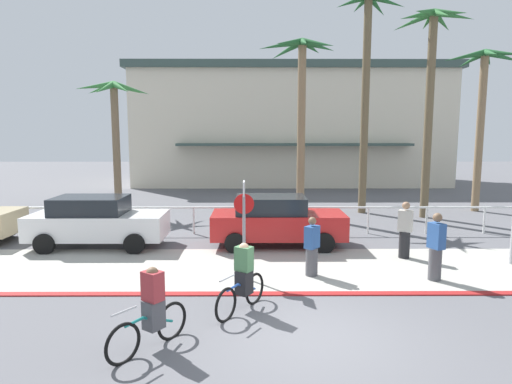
% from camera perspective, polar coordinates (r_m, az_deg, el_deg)
% --- Properties ---
extents(ground_plane, '(80.00, 80.00, 0.00)m').
position_cam_1_polar(ground_plane, '(18.21, 2.95, -4.32)').
color(ground_plane, '#5B5B60').
extents(sidewalk_strip, '(44.00, 4.00, 0.02)m').
position_cam_1_polar(sidewalk_strip, '(12.61, 4.46, -9.76)').
color(sidewalk_strip, '#ADAAA0').
rests_on(sidewalk_strip, ground).
extents(curb_paint, '(44.00, 0.24, 0.03)m').
position_cam_1_polar(curb_paint, '(10.72, 5.37, -12.93)').
color(curb_paint, maroon).
rests_on(curb_paint, ground).
extents(building_backdrop, '(22.74, 10.04, 8.52)m').
position_cam_1_polar(building_backdrop, '(34.20, 4.24, 8.50)').
color(building_backdrop, beige).
rests_on(building_backdrop, ground).
extents(rail_fence, '(24.18, 0.08, 1.04)m').
position_cam_1_polar(rail_fence, '(16.58, 3.26, -2.57)').
color(rail_fence, white).
rests_on(rail_fence, ground).
extents(stop_sign_bike_lane, '(0.52, 0.56, 2.56)m').
position_cam_1_polar(stop_sign_bike_lane, '(11.30, -1.56, -3.06)').
color(stop_sign_bike_lane, gray).
rests_on(stop_sign_bike_lane, ground).
extents(palm_tree_1, '(3.38, 3.07, 6.23)m').
position_cam_1_polar(palm_tree_1, '(22.58, -17.76, 9.77)').
color(palm_tree_1, '#756047').
rests_on(palm_tree_1, ground).
extents(palm_tree_2, '(3.37, 3.01, 7.87)m').
position_cam_1_polar(palm_tree_2, '(20.09, 5.76, 13.83)').
color(palm_tree_2, '#846B4C').
rests_on(palm_tree_2, ground).
extents(palm_tree_3, '(3.48, 3.11, 10.00)m').
position_cam_1_polar(palm_tree_3, '(21.60, 14.15, 16.64)').
color(palm_tree_3, brown).
rests_on(palm_tree_3, ground).
extents(palm_tree_4, '(3.24, 3.01, 8.99)m').
position_cam_1_polar(palm_tree_4, '(21.16, 21.67, 15.04)').
color(palm_tree_4, brown).
rests_on(palm_tree_4, ground).
extents(palm_tree_5, '(3.54, 3.71, 7.63)m').
position_cam_1_polar(palm_tree_5, '(23.75, 27.23, 11.55)').
color(palm_tree_5, '#846B4C').
rests_on(palm_tree_5, ground).
extents(car_white_1, '(4.40, 2.02, 1.69)m').
position_cam_1_polar(car_white_1, '(15.57, -19.85, -3.56)').
color(car_white_1, white).
rests_on(car_white_1, ground).
extents(car_red_2, '(4.40, 2.02, 1.69)m').
position_cam_1_polar(car_red_2, '(14.78, 2.65, -3.69)').
color(car_red_2, red).
rests_on(car_red_2, ground).
extents(cyclist_blue_0, '(1.02, 1.57, 1.50)m').
position_cam_1_polar(cyclist_blue_0, '(9.57, -1.72, -11.16)').
color(cyclist_blue_0, black).
rests_on(cyclist_blue_0, ground).
extents(cyclist_teal_1, '(1.11, 1.51, 1.50)m').
position_cam_1_polar(cyclist_teal_1, '(8.20, -13.35, -14.67)').
color(cyclist_teal_1, black).
rests_on(cyclist_teal_1, ground).
extents(pedestrian_0, '(0.42, 0.47, 1.77)m').
position_cam_1_polar(pedestrian_0, '(12.25, 22.19, -6.87)').
color(pedestrian_0, '#4C4C51').
rests_on(pedestrian_0, ground).
extents(pedestrian_1, '(0.45, 0.47, 1.60)m').
position_cam_1_polar(pedestrian_1, '(11.83, 7.22, -7.34)').
color(pedestrian_1, '#4C4C51').
rests_on(pedestrian_1, ground).
extents(pedestrian_2, '(0.48, 0.44, 1.74)m').
position_cam_1_polar(pedestrian_2, '(14.07, 18.66, -4.94)').
color(pedestrian_2, '#232326').
rests_on(pedestrian_2, ground).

